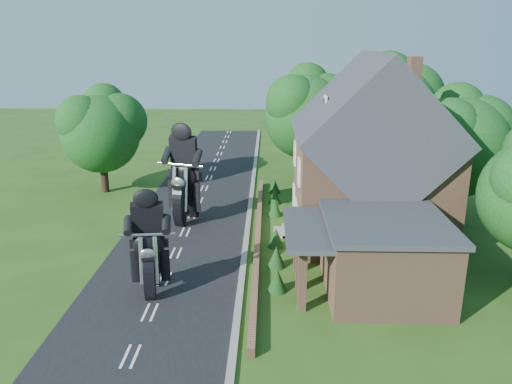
{
  "coord_description": "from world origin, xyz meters",
  "views": [
    {
      "loc": [
        4.88,
        -21.16,
        10.84
      ],
      "look_at": [
        4.19,
        5.05,
        2.8
      ],
      "focal_mm": 35.0,
      "sensor_mm": 36.0,
      "label": 1
    }
  ],
  "objects_px": {
    "garden_wall": "(258,236)",
    "house": "(370,161)",
    "motorcycle_follow": "(186,208)",
    "motorcycle_lead": "(152,278)",
    "annex": "(381,254)"
  },
  "relations": [
    {
      "from": "house",
      "to": "annex",
      "type": "xyz_separation_m",
      "value": [
        -0.62,
        -6.8,
        -2.58
      ]
    },
    {
      "from": "garden_wall",
      "to": "motorcycle_lead",
      "type": "height_order",
      "value": "motorcycle_lead"
    },
    {
      "from": "annex",
      "to": "motorcycle_follow",
      "type": "relative_size",
      "value": 3.53
    },
    {
      "from": "motorcycle_follow",
      "to": "annex",
      "type": "bearing_deg",
      "value": 157.12
    },
    {
      "from": "garden_wall",
      "to": "house",
      "type": "relative_size",
      "value": 2.15
    },
    {
      "from": "motorcycle_lead",
      "to": "motorcycle_follow",
      "type": "relative_size",
      "value": 0.79
    },
    {
      "from": "house",
      "to": "motorcycle_lead",
      "type": "distance_m",
      "value": 13.5
    },
    {
      "from": "motorcycle_follow",
      "to": "motorcycle_lead",
      "type": "bearing_deg",
      "value": 106.97
    },
    {
      "from": "motorcycle_lead",
      "to": "motorcycle_follow",
      "type": "xyz_separation_m",
      "value": [
        0.09,
        9.07,
        0.2
      ]
    },
    {
      "from": "garden_wall",
      "to": "house",
      "type": "height_order",
      "value": "house"
    },
    {
      "from": "house",
      "to": "motorcycle_follow",
      "type": "bearing_deg",
      "value": 170.65
    },
    {
      "from": "annex",
      "to": "motorcycle_lead",
      "type": "bearing_deg",
      "value": -177.1
    },
    {
      "from": "motorcycle_lead",
      "to": "motorcycle_follow",
      "type": "bearing_deg",
      "value": -97.49
    },
    {
      "from": "garden_wall",
      "to": "motorcycle_follow",
      "type": "bearing_deg",
      "value": 148.37
    },
    {
      "from": "garden_wall",
      "to": "annex",
      "type": "distance_m",
      "value": 8.19
    }
  ]
}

